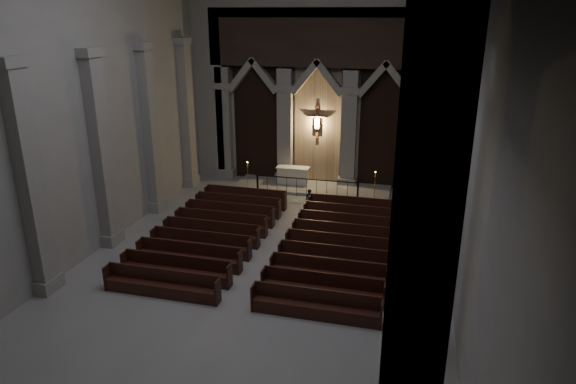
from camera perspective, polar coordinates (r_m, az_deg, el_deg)
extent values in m
plane|color=gray|center=(19.13, -3.88, -9.67)|extent=(24.00, 24.00, 0.00)
cube|color=gray|center=(28.55, 3.49, 12.77)|extent=(14.00, 0.10, 12.00)
cube|color=gray|center=(20.37, -23.59, 8.54)|extent=(0.10, 24.00, 12.00)
cube|color=gray|center=(16.26, 19.92, 6.61)|extent=(0.10, 24.00, 12.00)
cube|color=gray|center=(30.01, -7.07, 7.57)|extent=(0.80, 0.50, 6.40)
cube|color=gray|center=(30.74, -6.84, 2.18)|extent=(1.05, 0.70, 0.50)
cube|color=gray|center=(29.65, -7.24, 11.64)|extent=(1.00, 0.65, 0.35)
cube|color=gray|center=(28.91, -0.35, 7.26)|extent=(0.80, 0.50, 6.40)
cube|color=gray|center=(29.68, -0.33, 1.69)|extent=(1.05, 0.70, 0.50)
cube|color=gray|center=(28.54, -0.35, 11.49)|extent=(1.00, 0.65, 0.35)
cube|color=gray|center=(28.24, 6.79, 6.83)|extent=(0.80, 0.50, 6.40)
cube|color=gray|center=(29.02, 6.56, 1.14)|extent=(1.05, 0.70, 0.50)
cube|color=gray|center=(27.85, 6.97, 11.15)|extent=(1.00, 0.65, 0.35)
cube|color=gray|center=(28.01, 14.14, 6.28)|extent=(0.80, 0.50, 6.40)
cube|color=gray|center=(28.80, 13.66, 0.56)|extent=(1.05, 0.70, 0.50)
cube|color=gray|center=(27.62, 14.51, 10.62)|extent=(1.00, 0.65, 0.35)
cube|color=black|center=(29.68, -3.57, 8.13)|extent=(2.60, 0.15, 7.00)
cube|color=tan|center=(28.80, 3.33, 7.79)|extent=(2.60, 0.15, 7.00)
cube|color=black|center=(28.35, 10.55, 7.31)|extent=(2.60, 0.15, 7.00)
cube|color=black|center=(27.90, 3.37, 16.74)|extent=(12.00, 0.50, 3.00)
cube|color=gray|center=(30.07, -8.62, 10.04)|extent=(1.60, 0.50, 9.00)
cube|color=gray|center=(27.77, 16.03, 8.75)|extent=(1.60, 0.50, 9.00)
plane|color=#E9C868|center=(28.77, 3.32, 7.78)|extent=(1.50, 0.00, 1.50)
cube|color=#562D1D|center=(28.68, 3.28, 7.74)|extent=(0.13, 0.08, 1.80)
cube|color=#562D1D|center=(28.61, 3.30, 8.43)|extent=(1.10, 0.08, 0.13)
cube|color=tan|center=(28.63, 3.26, 7.62)|extent=(0.26, 0.10, 0.60)
sphere|color=tan|center=(28.55, 3.27, 8.41)|extent=(0.17, 0.17, 0.17)
cylinder|color=tan|center=(28.61, 2.76, 8.38)|extent=(0.45, 0.08, 0.08)
cylinder|color=tan|center=(28.51, 3.79, 8.32)|extent=(0.45, 0.08, 0.08)
cube|color=gray|center=(26.91, 13.77, -0.79)|extent=(1.00, 1.00, 0.50)
cylinder|color=gray|center=(25.89, 14.43, 7.02)|extent=(0.70, 0.70, 7.50)
cube|color=gray|center=(25.38, 15.18, 15.53)|extent=(0.95, 0.95, 0.35)
cube|color=gray|center=(23.18, 13.54, -4.10)|extent=(1.00, 1.00, 0.50)
cylinder|color=gray|center=(21.99, 14.31, 4.90)|extent=(0.70, 0.70, 7.50)
cube|color=gray|center=(21.39, 15.18, 14.92)|extent=(0.95, 0.95, 0.35)
cube|color=gray|center=(19.55, 13.23, -8.67)|extent=(1.00, 1.00, 0.50)
cylinder|color=gray|center=(18.13, 14.13, 1.87)|extent=(0.70, 0.70, 7.50)
cube|color=gray|center=(17.40, 15.19, 14.04)|extent=(0.95, 0.95, 0.35)
cube|color=gray|center=(16.11, 12.75, -15.23)|extent=(1.00, 1.00, 0.50)
cylinder|color=gray|center=(14.35, 13.85, -2.78)|extent=(0.70, 0.70, 7.50)
cube|color=gray|center=(13.42, 15.19, 12.63)|extent=(0.95, 0.95, 0.35)
cube|color=gray|center=(27.64, 14.59, 9.04)|extent=(0.55, 1.20, 9.20)
cube|color=gray|center=(29.51, -10.67, 1.24)|extent=(0.60, 1.00, 0.50)
cube|color=gray|center=(28.58, -11.14, 8.40)|extent=(0.50, 0.80, 7.50)
cube|color=gray|center=(28.13, -11.67, 16.11)|extent=(0.60, 1.00, 0.35)
cube|color=gray|center=(26.15, -14.29, -1.43)|extent=(0.60, 1.00, 0.50)
cube|color=gray|center=(25.11, -15.00, 6.60)|extent=(0.50, 0.80, 7.50)
cube|color=gray|center=(24.59, -15.80, 15.37)|extent=(0.60, 1.00, 0.35)
cube|color=gray|center=(23.00, -18.95, -4.83)|extent=(0.60, 1.00, 0.50)
cube|color=gray|center=(21.81, -20.02, 4.20)|extent=(0.50, 0.80, 7.50)
cube|color=gray|center=(21.21, -21.24, 14.28)|extent=(0.60, 1.00, 0.35)
cube|color=gray|center=(20.16, -25.08, -9.21)|extent=(0.60, 1.00, 0.50)
cube|color=gray|center=(18.78, -26.69, 0.95)|extent=(0.50, 0.80, 7.50)
cube|color=gray|center=(18.08, -28.56, 12.59)|extent=(0.60, 1.00, 0.35)
cube|color=gray|center=(28.51, 2.71, 0.54)|extent=(8.50, 2.60, 0.15)
cube|color=silver|center=(28.82, 0.55, 1.87)|extent=(1.69, 0.66, 0.89)
cube|color=white|center=(28.68, 0.56, 2.75)|extent=(1.83, 0.73, 0.04)
cube|color=black|center=(26.81, 2.08, 1.45)|extent=(5.39, 0.05, 0.05)
cube|color=black|center=(27.63, -3.40, 0.92)|extent=(0.09, 0.09, 1.08)
cube|color=black|center=(26.56, 7.76, 0.00)|extent=(0.09, 0.09, 1.08)
cylinder|color=black|center=(27.48, -2.33, 0.77)|extent=(0.02, 0.02, 0.99)
cylinder|color=black|center=(27.34, -1.24, 0.68)|extent=(0.02, 0.02, 0.99)
cylinder|color=black|center=(27.21, -0.15, 0.59)|extent=(0.02, 0.02, 0.99)
cylinder|color=black|center=(27.09, 0.96, 0.50)|extent=(0.02, 0.02, 0.99)
cylinder|color=black|center=(26.97, 2.07, 0.41)|extent=(0.02, 0.02, 0.99)
cylinder|color=black|center=(26.87, 3.19, 0.31)|extent=(0.02, 0.02, 0.99)
cylinder|color=black|center=(26.78, 4.32, 0.22)|extent=(0.02, 0.02, 0.99)
cylinder|color=black|center=(26.70, 5.46, 0.13)|extent=(0.02, 0.02, 0.99)
cylinder|color=black|center=(26.63, 6.61, 0.03)|extent=(0.02, 0.02, 0.99)
cylinder|color=#AE7D35|center=(28.51, -4.46, 0.40)|extent=(0.26, 0.26, 0.06)
cylinder|color=#AE7D35|center=(28.31, -4.49, 1.61)|extent=(0.04, 0.04, 1.27)
cylinder|color=#AE7D35|center=(28.12, -4.52, 2.84)|extent=(0.13, 0.13, 0.02)
cylinder|color=#EFE6C9|center=(28.09, -4.53, 3.07)|extent=(0.05, 0.05, 0.22)
sphere|color=#FED959|center=(28.05, -4.54, 3.33)|extent=(0.05, 0.05, 0.05)
cylinder|color=#AE7D35|center=(27.12, 9.52, -0.82)|extent=(0.26, 0.26, 0.05)
cylinder|color=#AE7D35|center=(26.92, 9.60, 0.43)|extent=(0.04, 0.04, 1.25)
cylinder|color=#AE7D35|center=(26.72, 9.67, 1.70)|extent=(0.13, 0.13, 0.02)
cylinder|color=#EFE6C9|center=(26.69, 9.68, 1.94)|extent=(0.05, 0.05, 0.22)
sphere|color=#FED959|center=(26.65, 9.70, 2.20)|extent=(0.05, 0.05, 0.05)
cube|color=black|center=(25.91, -4.76, -1.13)|extent=(4.16, 0.40, 0.45)
cube|color=black|center=(25.91, -4.65, -0.02)|extent=(4.16, 0.07, 0.50)
cube|color=black|center=(26.55, -9.02, -0.28)|extent=(0.06, 0.45, 0.89)
cube|color=black|center=(25.26, -0.30, -1.07)|extent=(0.06, 0.45, 0.89)
cube|color=black|center=(24.76, 7.16, -2.21)|extent=(4.16, 0.40, 0.45)
cube|color=black|center=(24.77, 7.26, -1.05)|extent=(4.16, 0.07, 0.50)
cube|color=black|center=(24.99, 2.45, -1.32)|extent=(0.06, 0.45, 0.89)
cube|color=black|center=(24.54, 12.00, -2.14)|extent=(0.06, 0.45, 0.89)
cube|color=black|center=(24.93, -5.58, -2.00)|extent=(4.16, 0.40, 0.45)
cube|color=black|center=(24.92, -5.47, -0.84)|extent=(4.16, 0.07, 0.50)
cube|color=black|center=(25.60, -9.99, -1.10)|extent=(0.06, 0.45, 0.89)
cube|color=black|center=(24.25, -0.97, -1.97)|extent=(0.06, 0.45, 0.89)
cube|color=black|center=(23.73, 6.80, -3.18)|extent=(4.16, 0.40, 0.45)
cube|color=black|center=(23.73, 6.91, -1.96)|extent=(4.16, 0.07, 0.50)
cube|color=black|center=(23.97, 1.90, -2.23)|extent=(0.06, 0.45, 0.89)
cube|color=black|center=(23.51, 11.86, -3.11)|extent=(0.06, 0.45, 0.89)
cube|color=black|center=(23.96, -6.48, -2.94)|extent=(4.16, 0.40, 0.45)
cube|color=black|center=(23.95, -6.36, -1.74)|extent=(4.16, 0.07, 0.50)
cube|color=black|center=(24.66, -11.03, -1.97)|extent=(0.06, 0.45, 0.89)
cube|color=black|center=(23.26, -1.69, -2.93)|extent=(0.06, 0.45, 0.89)
cube|color=black|center=(22.72, 6.42, -4.23)|extent=(4.16, 0.40, 0.45)
cube|color=black|center=(22.71, 6.53, -2.95)|extent=(4.16, 0.07, 0.50)
cube|color=black|center=(22.97, 1.29, -3.23)|extent=(0.06, 0.45, 0.89)
cube|color=black|center=(22.48, 11.70, -4.17)|extent=(0.06, 0.45, 0.89)
cube|color=black|center=(23.01, -7.45, -3.96)|extent=(4.16, 0.40, 0.45)
cube|color=black|center=(22.99, -7.33, -2.70)|extent=(4.16, 0.07, 0.50)
cube|color=black|center=(23.73, -12.16, -2.92)|extent=(0.06, 0.45, 0.89)
cube|color=black|center=(22.27, -2.48, -3.99)|extent=(0.06, 0.45, 0.89)
cube|color=black|center=(21.71, 5.99, -5.37)|extent=(4.16, 0.40, 0.45)
cube|color=black|center=(21.69, 6.11, -4.04)|extent=(4.16, 0.07, 0.50)
cube|color=black|center=(21.97, 0.63, -4.31)|extent=(0.06, 0.45, 0.89)
cube|color=black|center=(21.46, 11.53, -5.33)|extent=(0.06, 0.45, 0.89)
cube|color=black|center=(22.07, -8.51, -5.06)|extent=(4.16, 0.40, 0.45)
cube|color=black|center=(22.04, -8.38, -3.75)|extent=(4.16, 0.07, 0.50)
cube|color=black|center=(22.82, -13.38, -3.93)|extent=(0.06, 0.45, 0.89)
cube|color=black|center=(21.30, -3.34, -5.14)|extent=(0.06, 0.45, 0.89)
cube|color=black|center=(20.71, 5.52, -6.63)|extent=(4.16, 0.40, 0.45)
cube|color=black|center=(20.68, 5.65, -5.24)|extent=(4.16, 0.07, 0.50)
cube|color=black|center=(20.99, -0.10, -5.50)|extent=(0.06, 0.45, 0.89)
cube|color=black|center=(20.45, 11.34, -6.60)|extent=(0.06, 0.45, 0.89)
cube|color=black|center=(21.14, -9.66, -6.26)|extent=(4.16, 0.40, 0.45)
cube|color=black|center=(21.10, -9.53, -4.90)|extent=(4.16, 0.07, 0.50)
cube|color=black|center=(21.93, -14.70, -5.03)|extent=(0.06, 0.45, 0.89)
cube|color=black|center=(20.34, -4.29, -6.40)|extent=(0.06, 0.45, 0.89)
cube|color=black|center=(19.73, 5.00, -8.01)|extent=(4.16, 0.40, 0.45)
cube|color=black|center=(19.68, 5.14, -6.55)|extent=(4.16, 0.07, 0.50)
cube|color=black|center=(20.01, -0.90, -6.80)|extent=(0.06, 0.45, 0.89)
cube|color=black|center=(19.45, 11.13, -8.01)|extent=(0.06, 0.45, 0.89)
cube|color=black|center=(20.24, -10.93, -7.56)|extent=(4.16, 0.40, 0.45)
cube|color=black|center=(20.19, -10.79, -6.14)|extent=(4.16, 0.07, 0.50)
cube|color=black|center=(21.06, -16.13, -6.22)|extent=(0.06, 0.45, 0.89)
cube|color=black|center=(19.40, -5.34, -7.78)|extent=(0.06, 0.45, 0.89)
cube|color=black|center=(18.76, 4.43, -9.54)|extent=(4.16, 0.40, 0.45)
cube|color=black|center=(18.70, 4.57, -8.01)|extent=(4.16, 0.07, 0.50)
cube|color=black|center=(19.06, -1.78, -8.23)|extent=(0.06, 0.45, 0.89)
cube|color=black|center=(18.47, 10.90, -9.57)|extent=(0.06, 0.45, 0.89)
cube|color=black|center=(19.36, -12.32, -8.98)|extent=(4.16, 0.40, 0.45)
cube|color=black|center=(19.29, -12.17, -7.50)|extent=(4.16, 0.07, 0.50)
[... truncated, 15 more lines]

